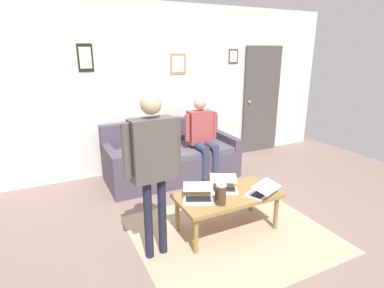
{
  "coord_description": "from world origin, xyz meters",
  "views": [
    {
      "loc": [
        1.66,
        2.68,
        1.97
      ],
      "look_at": [
        -0.02,
        -0.74,
        0.8
      ],
      "focal_mm": 28.65,
      "sensor_mm": 36.0,
      "label": 1
    }
  ],
  "objects_px": {
    "interior_door": "(261,100)",
    "couch": "(171,159)",
    "coffee_table": "(227,198)",
    "laptop_center": "(198,195)",
    "person_standing": "(153,157)",
    "person_seated": "(202,133)",
    "laptop_left": "(224,186)",
    "laptop_right": "(262,191)",
    "french_press": "(221,194)"
  },
  "relations": [
    {
      "from": "couch",
      "to": "laptop_right",
      "type": "height_order",
      "value": "couch"
    },
    {
      "from": "french_press",
      "to": "laptop_right",
      "type": "bearing_deg",
      "value": 179.16
    },
    {
      "from": "couch",
      "to": "laptop_left",
      "type": "bearing_deg",
      "value": 90.26
    },
    {
      "from": "laptop_left",
      "to": "person_seated",
      "type": "distance_m",
      "value": 1.44
    },
    {
      "from": "couch",
      "to": "french_press",
      "type": "xyz_separation_m",
      "value": [
        0.21,
        1.86,
        0.25
      ]
    },
    {
      "from": "laptop_left",
      "to": "person_seated",
      "type": "height_order",
      "value": "person_seated"
    },
    {
      "from": "french_press",
      "to": "laptop_center",
      "type": "bearing_deg",
      "value": -51.69
    },
    {
      "from": "laptop_center",
      "to": "person_seated",
      "type": "distance_m",
      "value": 1.66
    },
    {
      "from": "coffee_table",
      "to": "person_standing",
      "type": "relative_size",
      "value": 0.71
    },
    {
      "from": "laptop_center",
      "to": "french_press",
      "type": "height_order",
      "value": "french_press"
    },
    {
      "from": "coffee_table",
      "to": "person_standing",
      "type": "distance_m",
      "value": 1.09
    },
    {
      "from": "person_standing",
      "to": "person_seated",
      "type": "distance_m",
      "value": 2.06
    },
    {
      "from": "interior_door",
      "to": "laptop_left",
      "type": "height_order",
      "value": "interior_door"
    },
    {
      "from": "laptop_center",
      "to": "person_standing",
      "type": "relative_size",
      "value": 0.26
    },
    {
      "from": "laptop_center",
      "to": "laptop_right",
      "type": "bearing_deg",
      "value": 162.98
    },
    {
      "from": "laptop_left",
      "to": "laptop_right",
      "type": "height_order",
      "value": "laptop_right"
    },
    {
      "from": "couch",
      "to": "person_standing",
      "type": "bearing_deg",
      "value": 63.31
    },
    {
      "from": "interior_door",
      "to": "laptop_center",
      "type": "distance_m",
      "value": 3.35
    },
    {
      "from": "coffee_table",
      "to": "person_seated",
      "type": "relative_size",
      "value": 0.89
    },
    {
      "from": "laptop_right",
      "to": "coffee_table",
      "type": "bearing_deg",
      "value": -26.48
    },
    {
      "from": "interior_door",
      "to": "couch",
      "type": "relative_size",
      "value": 1.01
    },
    {
      "from": "coffee_table",
      "to": "french_press",
      "type": "xyz_separation_m",
      "value": [
        0.19,
        0.16,
        0.16
      ]
    },
    {
      "from": "couch",
      "to": "laptop_center",
      "type": "xyz_separation_m",
      "value": [
        0.37,
        1.66,
        0.18
      ]
    },
    {
      "from": "couch",
      "to": "laptop_center",
      "type": "relative_size",
      "value": 4.75
    },
    {
      "from": "person_standing",
      "to": "laptop_center",
      "type": "bearing_deg",
      "value": -167.93
    },
    {
      "from": "coffee_table",
      "to": "person_standing",
      "type": "xyz_separation_m",
      "value": [
        0.87,
        0.07,
        0.64
      ]
    },
    {
      "from": "french_press",
      "to": "person_standing",
      "type": "distance_m",
      "value": 0.84
    },
    {
      "from": "interior_door",
      "to": "laptop_right",
      "type": "bearing_deg",
      "value": 52.47
    },
    {
      "from": "couch",
      "to": "person_seated",
      "type": "bearing_deg",
      "value": 152.62
    },
    {
      "from": "couch",
      "to": "laptop_right",
      "type": "bearing_deg",
      "value": 99.7
    },
    {
      "from": "person_standing",
      "to": "person_seated",
      "type": "relative_size",
      "value": 1.26
    },
    {
      "from": "couch",
      "to": "laptop_center",
      "type": "distance_m",
      "value": 1.71
    },
    {
      "from": "coffee_table",
      "to": "french_press",
      "type": "distance_m",
      "value": 0.29
    },
    {
      "from": "french_press",
      "to": "person_seated",
      "type": "distance_m",
      "value": 1.77
    },
    {
      "from": "laptop_right",
      "to": "person_seated",
      "type": "bearing_deg",
      "value": -94.13
    },
    {
      "from": "interior_door",
      "to": "person_standing",
      "type": "height_order",
      "value": "interior_door"
    },
    {
      "from": "interior_door",
      "to": "couch",
      "type": "height_order",
      "value": "interior_door"
    },
    {
      "from": "coffee_table",
      "to": "laptop_left",
      "type": "height_order",
      "value": "laptop_left"
    },
    {
      "from": "coffee_table",
      "to": "interior_door",
      "type": "bearing_deg",
      "value": -134.46
    },
    {
      "from": "couch",
      "to": "laptop_left",
      "type": "distance_m",
      "value": 1.58
    },
    {
      "from": "person_standing",
      "to": "coffee_table",
      "type": "bearing_deg",
      "value": -175.29
    },
    {
      "from": "laptop_left",
      "to": "laptop_right",
      "type": "relative_size",
      "value": 1.0
    },
    {
      "from": "person_seated",
      "to": "laptop_left",
      "type": "bearing_deg",
      "value": 72.24
    },
    {
      "from": "couch",
      "to": "interior_door",
      "type": "bearing_deg",
      "value": -166.87
    },
    {
      "from": "couch",
      "to": "coffee_table",
      "type": "distance_m",
      "value": 1.7
    },
    {
      "from": "interior_door",
      "to": "laptop_center",
      "type": "relative_size",
      "value": 4.79
    },
    {
      "from": "laptop_right",
      "to": "couch",
      "type": "bearing_deg",
      "value": -80.3
    },
    {
      "from": "laptop_right",
      "to": "person_seated",
      "type": "relative_size",
      "value": 0.33
    },
    {
      "from": "interior_door",
      "to": "laptop_right",
      "type": "height_order",
      "value": "interior_door"
    },
    {
      "from": "coffee_table",
      "to": "laptop_center",
      "type": "relative_size",
      "value": 2.67
    }
  ]
}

